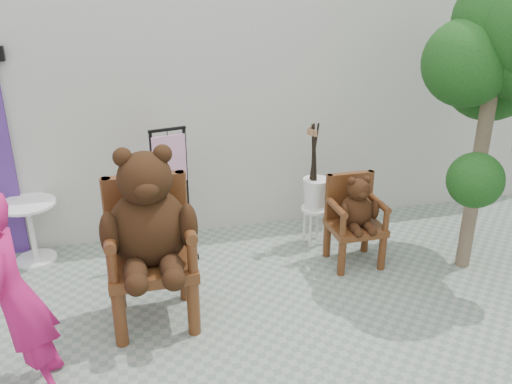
% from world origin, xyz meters
% --- Properties ---
extents(ground_plane, '(60.00, 60.00, 0.00)m').
position_xyz_m(ground_plane, '(0.00, 0.00, 0.00)').
color(ground_plane, gray).
rests_on(ground_plane, ground).
extents(back_wall, '(9.00, 1.00, 3.00)m').
position_xyz_m(back_wall, '(0.00, 3.10, 1.50)').
color(back_wall, beige).
rests_on(back_wall, ground).
extents(chair_big, '(0.83, 0.89, 1.70)m').
position_xyz_m(chair_big, '(-1.09, 0.87, 0.95)').
color(chair_big, '#46230F').
rests_on(chair_big, ground).
extents(chair_small, '(0.56, 0.55, 1.02)m').
position_xyz_m(chair_small, '(1.13, 1.41, 0.61)').
color(chair_small, '#46230F').
rests_on(chair_small, ground).
extents(person, '(0.40, 0.60, 1.65)m').
position_xyz_m(person, '(-2.11, 0.21, 0.82)').
color(person, '#B7165E').
rests_on(person, ground).
extents(cafe_table, '(0.60, 0.60, 0.70)m').
position_xyz_m(cafe_table, '(-2.30, 2.32, 0.44)').
color(cafe_table, white).
rests_on(cafe_table, ground).
extents(display_stand, '(0.51, 0.43, 1.51)m').
position_xyz_m(display_stand, '(-0.78, 2.00, 0.58)').
color(display_stand, black).
rests_on(display_stand, ground).
extents(stool_bucket, '(0.32, 0.32, 1.46)m').
position_xyz_m(stool_bucket, '(0.86, 1.93, 0.64)').
color(stool_bucket, white).
rests_on(stool_bucket, ground).
extents(tree, '(1.52, 1.77, 3.14)m').
position_xyz_m(tree, '(2.45, 1.10, 2.33)').
color(tree, brown).
rests_on(tree, ground).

